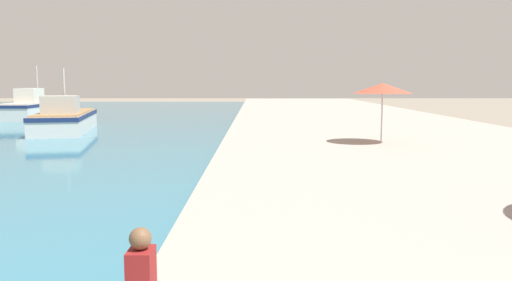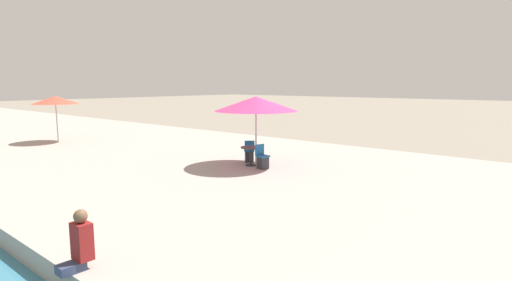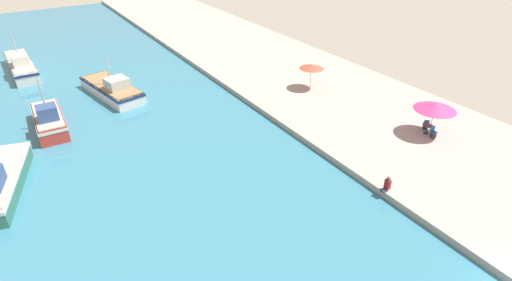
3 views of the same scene
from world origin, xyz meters
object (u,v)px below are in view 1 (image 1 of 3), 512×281
at_px(fishing_boat_distant, 37,107).
at_px(person_at_quay, 137,281).
at_px(cafe_umbrella_white, 382,88).
at_px(fishing_boat_far, 65,119).

bearing_deg(fishing_boat_distant, person_at_quay, -67.45).
distance_m(fishing_boat_distant, person_at_quay, 41.73).
bearing_deg(person_at_quay, fishing_boat_distant, 114.87).
height_order(fishing_boat_distant, person_at_quay, fishing_boat_distant).
bearing_deg(person_at_quay, cafe_umbrella_white, 67.55).
relative_size(fishing_boat_distant, cafe_umbrella_white, 4.14).
relative_size(cafe_umbrella_white, person_at_quay, 2.40).
xyz_separation_m(fishing_boat_far, person_at_quay, (10.57, -25.72, 0.16)).
xyz_separation_m(fishing_boat_distant, person_at_quay, (17.55, -37.86, 0.06)).
height_order(fishing_boat_far, fishing_boat_distant, fishing_boat_distant).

